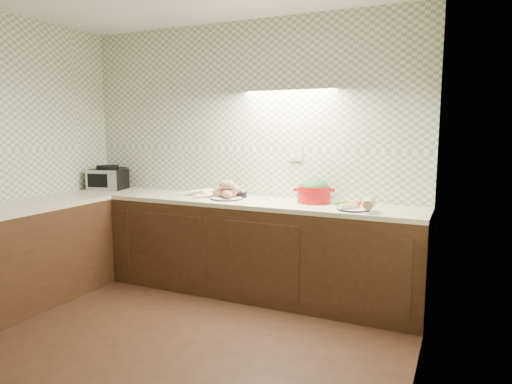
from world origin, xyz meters
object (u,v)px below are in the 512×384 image
at_px(sweet_potato_plate, 227,192).
at_px(toaster_oven, 108,178).
at_px(onion_bowl, 240,193).
at_px(parsnip_pile, 202,193).
at_px(dutch_oven, 314,191).
at_px(veg_plate, 360,205).

bearing_deg(sweet_potato_plate, toaster_oven, 177.26).
bearing_deg(onion_bowl, parsnip_pile, -168.10).
bearing_deg(dutch_oven, veg_plate, -44.65).
distance_m(toaster_oven, dutch_oven, 2.35).
bearing_deg(onion_bowl, dutch_oven, -0.09).
xyz_separation_m(sweet_potato_plate, dutch_oven, (0.81, 0.15, 0.03)).
xyz_separation_m(parsnip_pile, veg_plate, (1.59, -0.14, 0.01)).
bearing_deg(sweet_potato_plate, parsnip_pile, 168.04).
height_order(dutch_oven, veg_plate, dutch_oven).
relative_size(sweet_potato_plate, veg_plate, 0.88).
bearing_deg(veg_plate, onion_bowl, 169.63).
bearing_deg(dutch_oven, toaster_oven, 162.57).
xyz_separation_m(toaster_oven, onion_bowl, (1.59, 0.07, -0.08)).
distance_m(dutch_oven, veg_plate, 0.52).
bearing_deg(dutch_oven, sweet_potato_plate, 170.98).
bearing_deg(parsnip_pile, dutch_oven, 3.95).
height_order(sweet_potato_plate, dutch_oven, dutch_oven).
distance_m(toaster_oven, onion_bowl, 1.60).
bearing_deg(veg_plate, dutch_oven, 154.53).
relative_size(parsnip_pile, dutch_oven, 1.21).
relative_size(parsnip_pile, veg_plate, 1.30).
xyz_separation_m(toaster_oven, sweet_potato_plate, (1.54, -0.07, -0.05)).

